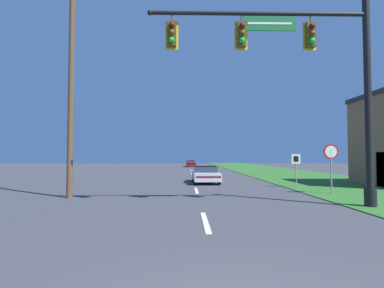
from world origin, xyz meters
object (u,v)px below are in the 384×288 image
car_ahead (205,174)px  stop_sign (331,158)px  signal_mast (309,72)px  far_car (191,163)px  route_sign_post (296,163)px  utility_pole_near (71,82)px

car_ahead → stop_sign: stop_sign is taller
signal_mast → car_ahead: signal_mast is taller
car_ahead → far_car: size_ratio=1.00×
signal_mast → car_ahead: size_ratio=1.90×
route_sign_post → utility_pole_near: bearing=-160.4°
stop_sign → car_ahead: bearing=131.1°
route_sign_post → utility_pole_near: size_ratio=0.19×
far_car → utility_pole_near: 42.97m
far_car → route_sign_post: route_sign_post is taller
route_sign_post → signal_mast: bearing=-106.1°
stop_sign → utility_pole_near: utility_pole_near is taller
far_car → stop_sign: (6.58, -41.20, 1.26)m
route_sign_post → utility_pole_near: 13.58m
car_ahead → utility_pole_near: 11.51m
signal_mast → utility_pole_near: bearing=164.4°
far_car → utility_pole_near: (-6.25, -42.24, 4.83)m
signal_mast → car_ahead: (-3.33, 10.75, -4.55)m
far_car → utility_pole_near: utility_pole_near is taller
car_ahead → route_sign_post: 6.53m
car_ahead → route_sign_post: route_sign_post is taller
far_car → stop_sign: bearing=-80.9°
signal_mast → far_car: size_ratio=1.90×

